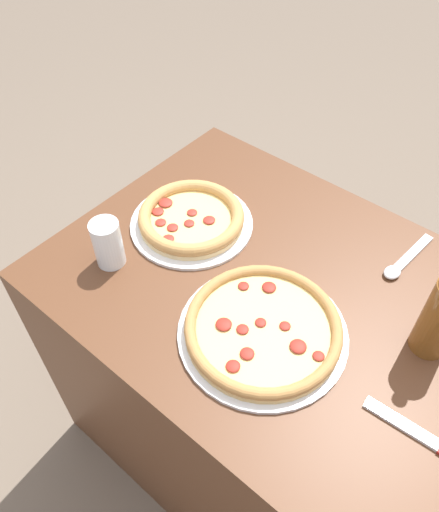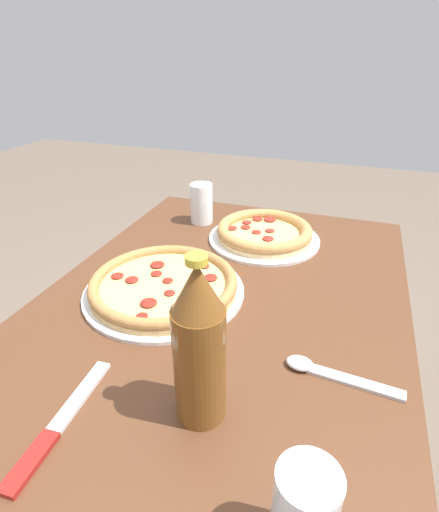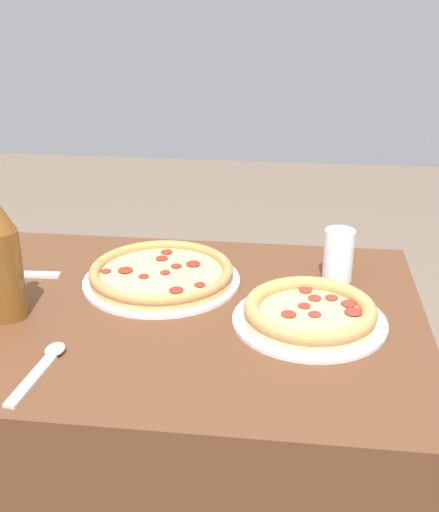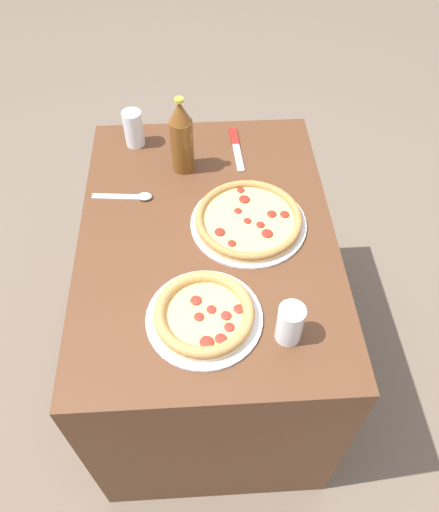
{
  "view_description": "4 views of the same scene",
  "coord_description": "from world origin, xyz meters",
  "px_view_note": "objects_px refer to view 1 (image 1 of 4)",
  "views": [
    {
      "loc": [
        -0.3,
        0.59,
        1.59
      ],
      "look_at": [
        0.15,
        0.05,
        0.81
      ],
      "focal_mm": 35.0,
      "sensor_mm": 36.0,
      "label": 1
    },
    {
      "loc": [
        -0.64,
        -0.21,
        1.23
      ],
      "look_at": [
        0.11,
        0.05,
        0.8
      ],
      "focal_mm": 28.0,
      "sensor_mm": 36.0,
      "label": 2
    },
    {
      "loc": [
        0.25,
        -1.08,
        1.36
      ],
      "look_at": [
        0.11,
        0.08,
        0.85
      ],
      "focal_mm": 45.0,
      "sensor_mm": 36.0,
      "label": 3
    },
    {
      "loc": [
        0.95,
        -0.02,
        1.82
      ],
      "look_at": [
        0.16,
        0.03,
        0.85
      ],
      "focal_mm": 35.0,
      "sensor_mm": 36.0,
      "label": 4
    }
  ],
  "objects_px": {
    "pizza_pepperoni": "(263,329)",
    "spoon": "(401,264)",
    "glass_lemonade": "(108,245)",
    "knife": "(433,442)",
    "pizza_salami": "(191,219)"
  },
  "relations": [
    {
      "from": "spoon",
      "to": "pizza_pepperoni",
      "type": "bearing_deg",
      "value": 69.38
    },
    {
      "from": "pizza_salami",
      "to": "glass_lemonade",
      "type": "xyz_separation_m",
      "value": [
        0.06,
        0.2,
        0.03
      ]
    },
    {
      "from": "pizza_salami",
      "to": "glass_lemonade",
      "type": "distance_m",
      "value": 0.21
    },
    {
      "from": "pizza_salami",
      "to": "spoon",
      "type": "distance_m",
      "value": 0.48
    },
    {
      "from": "spoon",
      "to": "pizza_salami",
      "type": "bearing_deg",
      "value": 24.54
    },
    {
      "from": "glass_lemonade",
      "to": "knife",
      "type": "xyz_separation_m",
      "value": [
        -0.72,
        -0.07,
        -0.05
      ]
    },
    {
      "from": "pizza_pepperoni",
      "to": "spoon",
      "type": "bearing_deg",
      "value": -110.62
    },
    {
      "from": "pizza_pepperoni",
      "to": "pizza_salami",
      "type": "bearing_deg",
      "value": -23.99
    },
    {
      "from": "pizza_salami",
      "to": "spoon",
      "type": "height_order",
      "value": "pizza_salami"
    },
    {
      "from": "spoon",
      "to": "glass_lemonade",
      "type": "bearing_deg",
      "value": 38.68
    },
    {
      "from": "knife",
      "to": "spoon",
      "type": "bearing_deg",
      "value": -56.54
    },
    {
      "from": "pizza_pepperoni",
      "to": "spoon",
      "type": "height_order",
      "value": "pizza_pepperoni"
    },
    {
      "from": "pizza_pepperoni",
      "to": "glass_lemonade",
      "type": "distance_m",
      "value": 0.38
    },
    {
      "from": "pizza_salami",
      "to": "pizza_pepperoni",
      "type": "distance_m",
      "value": 0.34
    },
    {
      "from": "pizza_salami",
      "to": "glass_lemonade",
      "type": "bearing_deg",
      "value": 73.39
    }
  ]
}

